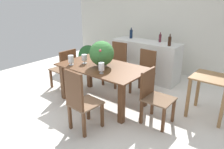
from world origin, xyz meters
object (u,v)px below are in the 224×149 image
(wine_glass, at_px, (103,56))
(side_table, at_px, (211,86))
(chair_head_end, at_px, (65,67))
(kitchen_counter, at_px, (145,60))
(wine_bottle_amber, at_px, (131,34))
(flower_centerpiece, at_px, (102,54))
(crystal_vase_center_near, at_px, (84,58))
(wine_bottle_green, at_px, (160,38))
(crystal_vase_right, at_px, (71,59))
(potted_plant_floor, at_px, (88,56))
(chair_far_left, at_px, (117,62))
(chair_near_right, at_px, (80,99))
(dining_table, at_px, (103,74))
(chair_foot_end, at_px, (153,94))
(wine_bottle_tall, at_px, (170,41))
(chair_far_right, at_px, (145,70))
(crystal_vase_left, at_px, (101,67))

(wine_glass, relative_size, side_table, 0.21)
(chair_head_end, height_order, kitchen_counter, kitchen_counter)
(wine_bottle_amber, bearing_deg, flower_centerpiece, -72.83)
(crystal_vase_center_near, xyz_separation_m, wine_bottle_green, (0.65, 1.93, 0.19))
(crystal_vase_right, height_order, potted_plant_floor, crystal_vase_right)
(chair_far_left, xyz_separation_m, kitchen_counter, (0.36, 0.72, -0.06))
(chair_head_end, distance_m, chair_near_right, 1.77)
(chair_head_end, distance_m, wine_bottle_green, 2.36)
(crystal_vase_right, relative_size, wine_bottle_green, 0.82)
(flower_centerpiece, bearing_deg, dining_table, 96.41)
(side_table, bearing_deg, kitchen_counter, 153.13)
(chair_foot_end, distance_m, side_table, 1.03)
(chair_head_end, height_order, wine_bottle_tall, wine_bottle_tall)
(flower_centerpiece, height_order, kitchen_counter, flower_centerpiece)
(wine_glass, distance_m, wine_bottle_tall, 1.56)
(wine_bottle_green, distance_m, side_table, 1.95)
(chair_head_end, xyz_separation_m, wine_bottle_amber, (0.55, 1.80, 0.57))
(side_table, xyz_separation_m, potted_plant_floor, (-3.54, 0.59, -0.21))
(chair_head_end, distance_m, crystal_vase_right, 0.76)
(chair_foot_end, bearing_deg, wine_bottle_tall, 16.78)
(dining_table, relative_size, crystal_vase_center_near, 9.34)
(potted_plant_floor, bearing_deg, crystal_vase_right, -54.10)
(chair_far_right, relative_size, crystal_vase_left, 4.74)
(side_table, bearing_deg, chair_far_left, 174.57)
(wine_glass, bearing_deg, wine_bottle_green, 73.73)
(chair_foot_end, bearing_deg, chair_far_left, 56.88)
(crystal_vase_left, distance_m, side_table, 1.91)
(chair_head_end, relative_size, wine_bottle_green, 3.87)
(crystal_vase_left, xyz_separation_m, potted_plant_floor, (-1.98, 1.66, -0.51))
(chair_near_right, distance_m, wine_bottle_green, 2.85)
(dining_table, distance_m, side_table, 1.96)
(wine_bottle_tall, height_order, potted_plant_floor, wine_bottle_tall)
(chair_head_end, relative_size, wine_glass, 5.89)
(chair_far_left, height_order, crystal_vase_left, chair_far_left)
(wine_bottle_amber, xyz_separation_m, wine_bottle_tall, (1.18, -0.22, -0.01))
(wine_bottle_amber, relative_size, wine_bottle_tall, 1.03)
(kitchen_counter, height_order, wine_bottle_tall, wine_bottle_tall)
(kitchen_counter, xyz_separation_m, wine_bottle_green, (0.29, 0.15, 0.58))
(chair_foot_end, height_order, crystal_vase_left, crystal_vase_left)
(chair_near_right, bearing_deg, side_table, -126.19)
(chair_head_end, height_order, crystal_vase_center_near, crystal_vase_center_near)
(wine_bottle_amber, bearing_deg, dining_table, -72.74)
(crystal_vase_left, relative_size, crystal_vase_center_near, 1.08)
(dining_table, distance_m, wine_bottle_amber, 1.94)
(wine_bottle_green, bearing_deg, wine_glass, -106.27)
(chair_foot_end, bearing_deg, chair_near_right, 142.21)
(crystal_vase_left, height_order, kitchen_counter, kitchen_counter)
(chair_far_left, relative_size, crystal_vase_center_near, 5.43)
(crystal_vase_center_near, xyz_separation_m, potted_plant_floor, (-1.34, 1.44, -0.51))
(kitchen_counter, distance_m, wine_bottle_tall, 0.89)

